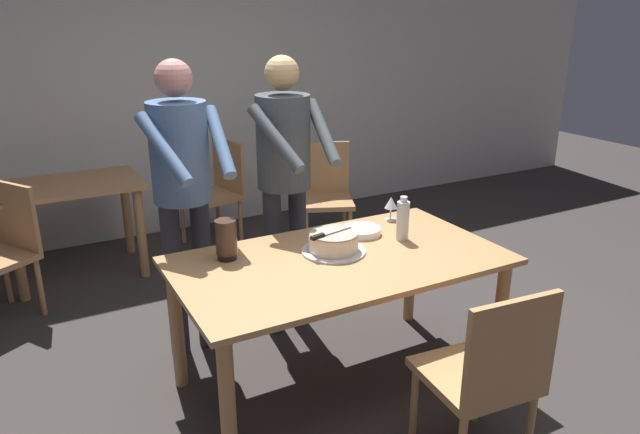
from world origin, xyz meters
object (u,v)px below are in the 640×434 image
at_px(plate_stack, 361,231).
at_px(water_bottle, 403,220).
at_px(background_chair_0, 325,192).
at_px(cake_on_platter, 334,243).
at_px(background_chair_3, 217,188).
at_px(hurricane_lamp, 226,239).
at_px(background_chair_1, 1,248).
at_px(background_table, 73,204).
at_px(chair_near_side, 487,373).
at_px(person_cutting_cake, 285,167).
at_px(wine_glass_near, 391,203).
at_px(person_standing_beside, 182,179).
at_px(cake_knife, 323,235).
at_px(main_dining_table, 340,276).

height_order(plate_stack, water_bottle, water_bottle).
bearing_deg(background_chair_0, cake_on_platter, -117.57).
bearing_deg(water_bottle, background_chair_3, 97.50).
relative_size(hurricane_lamp, background_chair_1, 0.23).
height_order(plate_stack, background_table, plate_stack).
height_order(plate_stack, chair_near_side, chair_near_side).
xyz_separation_m(water_bottle, background_chair_1, (-1.99, 1.66, -0.37)).
height_order(person_cutting_cake, chair_near_side, person_cutting_cake).
distance_m(cake_on_platter, background_table, 2.37).
bearing_deg(background_chair_0, chair_near_side, -104.26).
height_order(water_bottle, background_chair_1, water_bottle).
bearing_deg(hurricane_lamp, plate_stack, -2.22).
height_order(hurricane_lamp, background_chair_0, hurricane_lamp).
bearing_deg(wine_glass_near, water_bottle, -113.80).
distance_m(background_chair_0, background_chair_3, 0.95).
height_order(chair_near_side, background_chair_1, same).
bearing_deg(water_bottle, wine_glass_near, 66.20).
bearing_deg(cake_on_platter, hurricane_lamp, 160.66).
xyz_separation_m(hurricane_lamp, background_chair_3, (0.65, 2.08, -0.37)).
relative_size(water_bottle, background_table, 0.25).
xyz_separation_m(person_standing_beside, background_chair_0, (1.50, 1.09, -0.58)).
distance_m(plate_stack, person_standing_beside, 1.04).
bearing_deg(background_table, background_chair_1, -136.67).
relative_size(cake_knife, water_bottle, 1.07).
bearing_deg(main_dining_table, person_standing_beside, 129.87).
distance_m(water_bottle, background_chair_3, 2.34).
bearing_deg(wine_glass_near, person_cutting_cake, 150.11).
relative_size(cake_knife, person_standing_beside, 0.16).
relative_size(cake_on_platter, background_chair_0, 0.38).
distance_m(main_dining_table, chair_near_side, 0.89).
bearing_deg(cake_on_platter, chair_near_side, -76.47).
bearing_deg(chair_near_side, background_chair_0, 75.74).
bearing_deg(wine_glass_near, hurricane_lamp, -174.90).
xyz_separation_m(cake_on_platter, cake_knife, (-0.07, -0.02, 0.06)).
relative_size(cake_on_platter, hurricane_lamp, 1.62).
relative_size(person_cutting_cake, background_chair_3, 1.91).
xyz_separation_m(background_chair_0, background_chair_3, (-0.77, 0.55, 0.00)).
height_order(chair_near_side, background_chair_0, same).
bearing_deg(plate_stack, water_bottle, -48.74).
relative_size(water_bottle, background_chair_1, 0.28).
height_order(cake_on_platter, background_chair_1, background_chair_1).
bearing_deg(main_dining_table, chair_near_side, -74.53).
relative_size(wine_glass_near, person_cutting_cake, 0.08).
distance_m(plate_stack, background_chair_0, 1.71).
bearing_deg(wine_glass_near, main_dining_table, -147.41).
bearing_deg(background_chair_1, main_dining_table, -47.76).
xyz_separation_m(main_dining_table, background_chair_1, (-1.56, 1.72, -0.16)).
height_order(chair_near_side, background_chair_3, same).
height_order(cake_on_platter, plate_stack, cake_on_platter).
distance_m(cake_on_platter, background_chair_3, 2.29).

